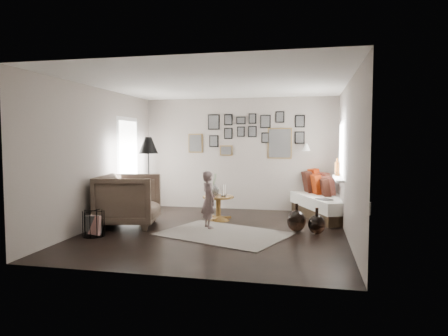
% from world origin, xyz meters
% --- Properties ---
extents(ground, '(4.80, 4.80, 0.00)m').
position_xyz_m(ground, '(0.00, 0.00, 0.00)').
color(ground, black).
rests_on(ground, ground).
extents(wall_back, '(4.50, 0.00, 4.50)m').
position_xyz_m(wall_back, '(0.00, 2.40, 1.30)').
color(wall_back, gray).
rests_on(wall_back, ground).
extents(wall_front, '(4.50, 0.00, 4.50)m').
position_xyz_m(wall_front, '(0.00, -2.40, 1.30)').
color(wall_front, gray).
rests_on(wall_front, ground).
extents(wall_left, '(0.00, 4.80, 4.80)m').
position_xyz_m(wall_left, '(-2.25, 0.00, 1.30)').
color(wall_left, gray).
rests_on(wall_left, ground).
extents(wall_right, '(0.00, 4.80, 4.80)m').
position_xyz_m(wall_right, '(2.25, 0.00, 1.30)').
color(wall_right, gray).
rests_on(wall_right, ground).
extents(ceiling, '(4.80, 4.80, 0.00)m').
position_xyz_m(ceiling, '(0.00, 0.00, 2.60)').
color(ceiling, white).
rests_on(ceiling, wall_back).
extents(door_left, '(0.00, 2.14, 2.14)m').
position_xyz_m(door_left, '(-2.23, 1.20, 1.05)').
color(door_left, white).
rests_on(door_left, wall_left).
extents(window_right, '(0.15, 1.32, 1.30)m').
position_xyz_m(window_right, '(2.18, 1.34, 0.93)').
color(window_right, white).
rests_on(window_right, wall_right).
extents(gallery_wall, '(2.74, 0.03, 1.08)m').
position_xyz_m(gallery_wall, '(0.29, 2.38, 1.74)').
color(gallery_wall, olive).
rests_on(gallery_wall, wall_back).
extents(wall_sconce, '(0.18, 0.36, 0.16)m').
position_xyz_m(wall_sconce, '(1.55, 2.13, 1.46)').
color(wall_sconce, white).
rests_on(wall_sconce, wall_back).
extents(rug, '(2.46, 2.09, 0.01)m').
position_xyz_m(rug, '(0.19, -0.18, 0.01)').
color(rug, beige).
rests_on(rug, ground).
extents(pedestal_table, '(0.63, 0.63, 0.50)m').
position_xyz_m(pedestal_table, '(-0.17, 0.97, 0.23)').
color(pedestal_table, brown).
rests_on(pedestal_table, ground).
extents(vase, '(0.18, 0.18, 0.45)m').
position_xyz_m(vase, '(-0.25, 0.99, 0.64)').
color(vase, black).
rests_on(vase, pedestal_table).
extents(candles, '(0.11, 0.11, 0.23)m').
position_xyz_m(candles, '(-0.06, 0.97, 0.61)').
color(candles, black).
rests_on(candles, pedestal_table).
extents(daybed, '(1.59, 2.18, 0.99)m').
position_xyz_m(daybed, '(1.97, 1.84, 0.32)').
color(daybed, black).
rests_on(daybed, ground).
extents(magazine_on_daybed, '(0.35, 0.38, 0.02)m').
position_xyz_m(magazine_on_daybed, '(1.92, 1.19, 0.46)').
color(magazine_on_daybed, black).
rests_on(magazine_on_daybed, daybed).
extents(armchair, '(1.27, 1.25, 0.99)m').
position_xyz_m(armchair, '(-1.70, 0.09, 0.49)').
color(armchair, brown).
rests_on(armchair, ground).
extents(armchair_cushion, '(0.52, 0.53, 0.20)m').
position_xyz_m(armchair_cushion, '(-1.67, 0.14, 0.48)').
color(armchair_cushion, beige).
rests_on(armchair_cushion, armchair).
extents(floor_lamp, '(0.39, 0.39, 1.69)m').
position_xyz_m(floor_lamp, '(-1.62, 0.88, 1.45)').
color(floor_lamp, black).
rests_on(floor_lamp, ground).
extents(magazine_basket, '(0.38, 0.38, 0.43)m').
position_xyz_m(magazine_basket, '(-1.93, -0.77, 0.21)').
color(magazine_basket, black).
rests_on(magazine_basket, ground).
extents(demijohn_large, '(0.33, 0.33, 0.50)m').
position_xyz_m(demijohn_large, '(1.41, 0.29, 0.19)').
color(demijohn_large, black).
rests_on(demijohn_large, ground).
extents(demijohn_small, '(0.30, 0.30, 0.46)m').
position_xyz_m(demijohn_small, '(1.76, 0.17, 0.17)').
color(demijohn_small, black).
rests_on(demijohn_small, ground).
extents(child, '(0.43, 0.46, 1.06)m').
position_xyz_m(child, '(-0.18, 0.22, 0.53)').
color(child, '#675251').
rests_on(child, ground).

